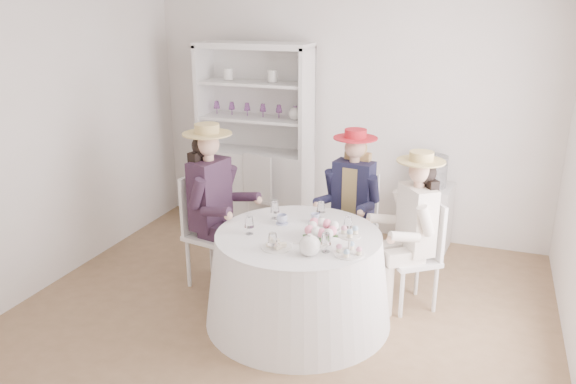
% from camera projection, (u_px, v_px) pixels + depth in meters
% --- Properties ---
extents(ground, '(4.50, 4.50, 0.00)m').
position_uv_depth(ground, '(284.00, 309.00, 4.89)').
color(ground, brown).
rests_on(ground, ground).
extents(wall_back, '(4.50, 0.00, 4.50)m').
position_uv_depth(wall_back, '(347.00, 116.00, 6.25)').
color(wall_back, white).
rests_on(wall_back, ground).
extents(wall_front, '(4.50, 0.00, 4.50)m').
position_uv_depth(wall_front, '(137.00, 263.00, 2.68)').
color(wall_front, white).
rests_on(wall_front, ground).
extents(wall_left, '(0.00, 4.50, 4.50)m').
position_uv_depth(wall_left, '(57.00, 138.00, 5.20)').
color(wall_left, white).
rests_on(wall_left, ground).
extents(tea_table, '(1.55, 1.55, 0.77)m').
position_uv_depth(tea_table, '(298.00, 277.00, 4.64)').
color(tea_table, white).
rests_on(tea_table, ground).
extents(hutch, '(1.42, 0.86, 2.14)m').
position_uv_depth(hutch, '(257.00, 166.00, 6.46)').
color(hutch, silver).
rests_on(hutch, ground).
extents(side_table, '(0.50, 0.50, 0.71)m').
position_uv_depth(side_table, '(427.00, 217.00, 6.02)').
color(side_table, silver).
rests_on(side_table, ground).
extents(hatbox, '(0.34, 0.34, 0.32)m').
position_uv_depth(hatbox, '(431.00, 171.00, 5.85)').
color(hatbox, black).
rests_on(hatbox, side_table).
extents(guest_left, '(0.61, 0.58, 1.54)m').
position_uv_depth(guest_left, '(212.00, 197.00, 5.08)').
color(guest_left, silver).
rests_on(guest_left, ground).
extents(guest_mid, '(0.54, 0.56, 1.44)m').
position_uv_depth(guest_mid, '(352.00, 195.00, 5.31)').
color(guest_mid, silver).
rests_on(guest_mid, ground).
extents(guest_right, '(0.60, 0.57, 1.40)m').
position_uv_depth(guest_right, '(414.00, 222.00, 4.71)').
color(guest_right, silver).
rests_on(guest_right, ground).
extents(spare_chair, '(0.50, 0.50, 0.98)m').
position_uv_depth(spare_chair, '(264.00, 192.00, 6.30)').
color(spare_chair, silver).
rests_on(spare_chair, ground).
extents(teacup_a, '(0.12, 0.12, 0.07)m').
position_uv_depth(teacup_a, '(282.00, 220.00, 4.71)').
color(teacup_a, white).
rests_on(teacup_a, tea_table).
extents(teacup_b, '(0.08, 0.08, 0.07)m').
position_uv_depth(teacup_b, '(315.00, 219.00, 4.74)').
color(teacup_b, white).
rests_on(teacup_b, tea_table).
extents(teacup_c, '(0.09, 0.09, 0.06)m').
position_uv_depth(teacup_c, '(332.00, 229.00, 4.52)').
color(teacup_c, white).
rests_on(teacup_c, tea_table).
extents(flower_bowl, '(0.30, 0.30, 0.06)m').
position_uv_depth(flower_bowl, '(324.00, 233.00, 4.45)').
color(flower_bowl, white).
rests_on(flower_bowl, tea_table).
extents(flower_arrangement, '(0.21, 0.20, 0.08)m').
position_uv_depth(flower_arrangement, '(321.00, 229.00, 4.36)').
color(flower_arrangement, pink).
rests_on(flower_arrangement, tea_table).
extents(table_teapot, '(0.23, 0.16, 0.17)m').
position_uv_depth(table_teapot, '(310.00, 246.00, 4.12)').
color(table_teapot, white).
rests_on(table_teapot, tea_table).
extents(sandwich_plate, '(0.23, 0.23, 0.05)m').
position_uv_depth(sandwich_plate, '(277.00, 246.00, 4.25)').
color(sandwich_plate, white).
rests_on(sandwich_plate, tea_table).
extents(cupcake_stand, '(0.23, 0.23, 0.21)m').
position_uv_depth(cupcake_stand, '(349.00, 245.00, 4.12)').
color(cupcake_stand, white).
rests_on(cupcake_stand, tea_table).
extents(stemware_set, '(0.82, 0.86, 0.15)m').
position_uv_depth(stemware_set, '(299.00, 225.00, 4.49)').
color(stemware_set, white).
rests_on(stemware_set, tea_table).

